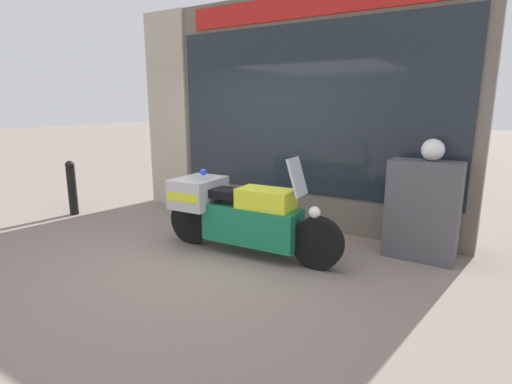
{
  "coord_description": "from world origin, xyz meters",
  "views": [
    {
      "loc": [
        2.96,
        -3.63,
        1.88
      ],
      "look_at": [
        0.13,
        0.89,
        0.69
      ],
      "focal_mm": 28.0,
      "sensor_mm": 36.0,
      "label": 1
    }
  ],
  "objects_px": {
    "utility_cabinet": "(422,210)",
    "street_bollard": "(72,187)",
    "paramedic_motorcycle": "(237,212)",
    "white_helmet": "(433,150)"
  },
  "relations": [
    {
      "from": "paramedic_motorcycle",
      "to": "street_bollard",
      "type": "height_order",
      "value": "paramedic_motorcycle"
    },
    {
      "from": "paramedic_motorcycle",
      "to": "utility_cabinet",
      "type": "distance_m",
      "value": 2.28
    },
    {
      "from": "paramedic_motorcycle",
      "to": "utility_cabinet",
      "type": "xyz_separation_m",
      "value": [
        2.03,
        1.04,
        0.07
      ]
    },
    {
      "from": "white_helmet",
      "to": "utility_cabinet",
      "type": "bearing_deg",
      "value": -137.64
    },
    {
      "from": "utility_cabinet",
      "to": "white_helmet",
      "type": "xyz_separation_m",
      "value": [
        0.05,
        0.04,
        0.74
      ]
    },
    {
      "from": "utility_cabinet",
      "to": "street_bollard",
      "type": "bearing_deg",
      "value": -168.74
    },
    {
      "from": "paramedic_motorcycle",
      "to": "white_helmet",
      "type": "distance_m",
      "value": 2.48
    },
    {
      "from": "utility_cabinet",
      "to": "street_bollard",
      "type": "relative_size",
      "value": 1.29
    },
    {
      "from": "utility_cabinet",
      "to": "street_bollard",
      "type": "distance_m",
      "value": 5.53
    },
    {
      "from": "paramedic_motorcycle",
      "to": "white_helmet",
      "type": "xyz_separation_m",
      "value": [
        2.07,
        1.09,
        0.81
      ]
    }
  ]
}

